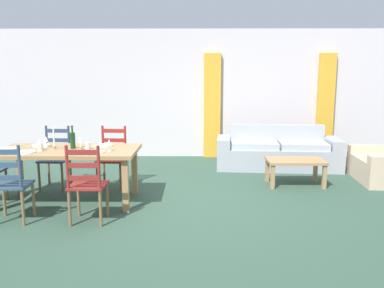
% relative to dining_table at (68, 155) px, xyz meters
% --- Properties ---
extents(ground_plane, '(9.60, 9.60, 0.02)m').
position_rel_dining_table_xyz_m(ground_plane, '(1.54, -0.06, -0.67)').
color(ground_plane, '#304C3C').
extents(wall_far, '(9.60, 0.16, 2.70)m').
position_rel_dining_table_xyz_m(wall_far, '(1.54, 3.24, 0.69)').
color(wall_far, silver).
rests_on(wall_far, ground_plane).
extents(curtain_panel_left, '(0.35, 0.08, 2.20)m').
position_rel_dining_table_xyz_m(curtain_panel_left, '(2.10, 3.10, 0.44)').
color(curtain_panel_left, gold).
rests_on(curtain_panel_left, ground_plane).
extents(curtain_panel_right, '(0.35, 0.08, 2.20)m').
position_rel_dining_table_xyz_m(curtain_panel_right, '(4.50, 3.10, 0.44)').
color(curtain_panel_right, gold).
rests_on(curtain_panel_right, ground_plane).
extents(dining_table, '(1.90, 0.96, 0.75)m').
position_rel_dining_table_xyz_m(dining_table, '(0.00, 0.00, 0.00)').
color(dining_table, '#A27B4D').
rests_on(dining_table, ground_plane).
extents(dining_chair_near_left, '(0.44, 0.42, 0.96)m').
position_rel_dining_table_xyz_m(dining_chair_near_left, '(-0.45, -0.76, -0.19)').
color(dining_chair_near_left, '#2E455C').
rests_on(dining_chair_near_left, ground_plane).
extents(dining_chair_near_right, '(0.42, 0.40, 0.96)m').
position_rel_dining_table_xyz_m(dining_chair_near_right, '(0.47, -0.77, -0.19)').
color(dining_chair_near_right, maroon).
rests_on(dining_chair_near_right, ground_plane).
extents(dining_chair_far_left, '(0.44, 0.42, 0.96)m').
position_rel_dining_table_xyz_m(dining_chair_far_left, '(-0.44, 0.75, -0.19)').
color(dining_chair_far_left, '#303F57').
rests_on(dining_chair_far_left, ground_plane).
extents(dining_chair_far_right, '(0.45, 0.43, 0.96)m').
position_rel_dining_table_xyz_m(dining_chair_far_right, '(0.45, 0.75, -0.19)').
color(dining_chair_far_right, maroon).
rests_on(dining_chair_far_right, ground_plane).
extents(dinner_plate_near_left, '(0.24, 0.24, 0.02)m').
position_rel_dining_table_xyz_m(dinner_plate_near_left, '(-0.45, -0.25, 0.10)').
color(dinner_plate_near_left, white).
rests_on(dinner_plate_near_left, dining_table).
extents(fork_near_left, '(0.03, 0.17, 0.01)m').
position_rel_dining_table_xyz_m(fork_near_left, '(-0.60, -0.25, 0.09)').
color(fork_near_left, silver).
rests_on(fork_near_left, dining_table).
extents(dinner_plate_near_right, '(0.24, 0.24, 0.02)m').
position_rel_dining_table_xyz_m(dinner_plate_near_right, '(0.45, -0.25, 0.10)').
color(dinner_plate_near_right, white).
rests_on(dinner_plate_near_right, dining_table).
extents(fork_near_right, '(0.02, 0.17, 0.01)m').
position_rel_dining_table_xyz_m(fork_near_right, '(0.30, -0.25, 0.09)').
color(fork_near_right, silver).
rests_on(fork_near_right, dining_table).
extents(dinner_plate_far_left, '(0.24, 0.24, 0.02)m').
position_rel_dining_table_xyz_m(dinner_plate_far_left, '(-0.45, 0.25, 0.10)').
color(dinner_plate_far_left, white).
rests_on(dinner_plate_far_left, dining_table).
extents(fork_far_left, '(0.02, 0.17, 0.01)m').
position_rel_dining_table_xyz_m(fork_far_left, '(-0.60, 0.25, 0.09)').
color(fork_far_left, silver).
rests_on(fork_far_left, dining_table).
extents(dinner_plate_far_right, '(0.24, 0.24, 0.02)m').
position_rel_dining_table_xyz_m(dinner_plate_far_right, '(0.45, 0.25, 0.10)').
color(dinner_plate_far_right, white).
rests_on(dinner_plate_far_right, dining_table).
extents(fork_far_right, '(0.02, 0.17, 0.01)m').
position_rel_dining_table_xyz_m(fork_far_right, '(0.30, 0.25, 0.09)').
color(fork_far_right, silver).
rests_on(fork_far_right, dining_table).
extents(dinner_plate_head_west, '(0.24, 0.24, 0.02)m').
position_rel_dining_table_xyz_m(dinner_plate_head_west, '(-0.78, 0.00, 0.10)').
color(dinner_plate_head_west, white).
rests_on(dinner_plate_head_west, dining_table).
extents(wine_bottle, '(0.07, 0.07, 0.32)m').
position_rel_dining_table_xyz_m(wine_bottle, '(0.06, 0.05, 0.20)').
color(wine_bottle, '#143819').
rests_on(wine_bottle, dining_table).
extents(wine_glass_near_left, '(0.06, 0.06, 0.16)m').
position_rel_dining_table_xyz_m(wine_glass_near_left, '(-0.31, -0.16, 0.20)').
color(wine_glass_near_left, white).
rests_on(wine_glass_near_left, dining_table).
extents(wine_glass_near_right, '(0.06, 0.06, 0.16)m').
position_rel_dining_table_xyz_m(wine_glass_near_right, '(0.60, -0.14, 0.20)').
color(wine_glass_near_right, white).
rests_on(wine_glass_near_right, dining_table).
extents(wine_glass_far_left, '(0.06, 0.06, 0.16)m').
position_rel_dining_table_xyz_m(wine_glass_far_left, '(-0.33, 0.13, 0.20)').
color(wine_glass_far_left, white).
rests_on(wine_glass_far_left, dining_table).
extents(coffee_cup_primary, '(0.07, 0.07, 0.09)m').
position_rel_dining_table_xyz_m(coffee_cup_primary, '(0.28, 0.00, 0.13)').
color(coffee_cup_primary, beige).
rests_on(coffee_cup_primary, dining_table).
extents(coffee_cup_secondary, '(0.07, 0.07, 0.09)m').
position_rel_dining_table_xyz_m(coffee_cup_secondary, '(-0.35, -0.04, 0.13)').
color(coffee_cup_secondary, beige).
rests_on(coffee_cup_secondary, dining_table).
extents(candle_tall, '(0.05, 0.05, 0.30)m').
position_rel_dining_table_xyz_m(candle_tall, '(-0.18, 0.02, 0.17)').
color(candle_tall, '#998C66').
rests_on(candle_tall, dining_table).
extents(candle_short, '(0.05, 0.05, 0.17)m').
position_rel_dining_table_xyz_m(candle_short, '(0.20, -0.04, 0.13)').
color(candle_short, '#998C66').
rests_on(candle_short, dining_table).
extents(couch, '(2.33, 0.97, 0.80)m').
position_rel_dining_table_xyz_m(couch, '(3.31, 2.11, -0.37)').
color(couch, '#9B9FA8').
rests_on(couch, ground_plane).
extents(coffee_table, '(0.90, 0.56, 0.42)m').
position_rel_dining_table_xyz_m(coffee_table, '(3.34, 0.90, -0.31)').
color(coffee_table, '#A27B4D').
rests_on(coffee_table, ground_plane).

